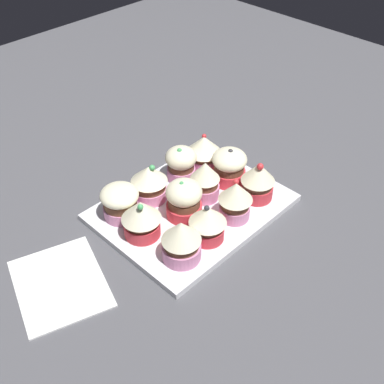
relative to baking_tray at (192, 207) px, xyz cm
name	(u,v)px	position (x,y,z in cm)	size (l,w,h in cm)	color
ground_plane	(192,216)	(0.00, 0.00, -2.10)	(180.00, 180.00, 3.00)	#4C4C51
baking_tray	(192,207)	(0.00, 0.00, 0.00)	(31.61, 24.61, 1.20)	silver
cupcake_0	(204,151)	(-9.73, -6.43, 4.22)	(6.66, 6.66, 7.19)	pink
cupcake_1	(181,163)	(-4.19, -6.97, 4.05)	(5.87, 5.87, 6.96)	pink
cupcake_2	(149,182)	(3.76, -6.87, 4.12)	(6.55, 6.55, 7.16)	pink
cupcake_3	(120,201)	(10.44, -6.78, 3.81)	(6.57, 6.57, 6.13)	pink
cupcake_4	(229,166)	(-9.75, -0.03, 4.07)	(6.45, 6.45, 7.08)	#D1333D
cupcake_5	(204,180)	(-3.22, -0.09, 4.42)	(5.32, 5.32, 7.58)	pink
cupcake_6	(184,199)	(2.73, 0.80, 4.15)	(6.20, 6.20, 7.34)	#D1333D
cupcake_7	(141,218)	(10.86, -0.80, 4.25)	(6.56, 6.56, 7.28)	#D1333D
cupcake_8	(258,180)	(-9.76, 6.67, 4.41)	(6.06, 6.06, 7.77)	#D1333D
cupcake_9	(235,199)	(-2.93, 7.30, 4.50)	(5.83, 5.83, 7.72)	pink
cupcake_10	(208,222)	(4.00, 7.45, 4.13)	(6.17, 6.17, 6.96)	#D1333D
cupcake_11	(181,240)	(9.96, 7.51, 4.33)	(6.24, 6.24, 7.39)	pink
napkin	(60,283)	(26.11, -2.51, -0.30)	(12.82, 15.80, 0.60)	white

